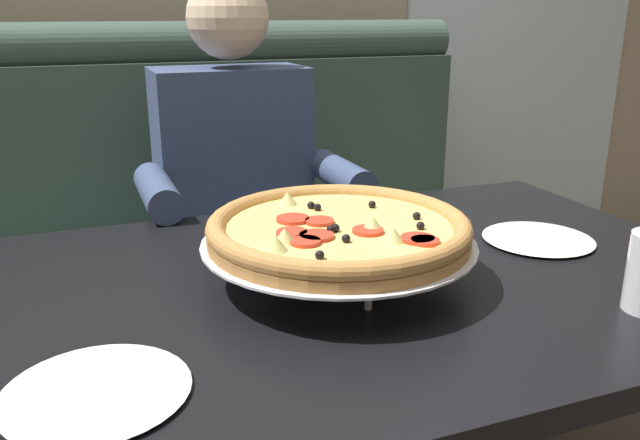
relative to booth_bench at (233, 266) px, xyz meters
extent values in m
cube|color=#384C42|center=(0.00, -0.13, -0.17)|extent=(1.72, 0.60, 0.46)
cube|color=#384C42|center=(0.00, 0.26, 0.29)|extent=(1.72, 0.18, 0.65)
cylinder|color=#384C42|center=(0.00, 0.26, 0.66)|extent=(1.72, 0.14, 0.14)
cube|color=black|center=(0.00, -0.91, 0.30)|extent=(1.38, 0.89, 0.04)
cylinder|color=black|center=(-0.62, -0.54, -0.06)|extent=(0.06, 0.06, 0.68)
cylinder|color=black|center=(0.62, -0.54, -0.06)|extent=(0.06, 0.06, 0.68)
cube|color=#2D3342|center=(-0.03, -0.38, 0.14)|extent=(0.34, 0.40, 0.15)
cylinder|color=#2D3342|center=(-0.13, -0.63, -0.17)|extent=(0.11, 0.11, 0.46)
cylinder|color=#2D3342|center=(0.07, -0.63, -0.17)|extent=(0.11, 0.11, 0.46)
cube|color=#38476B|center=(-0.03, -0.16, 0.34)|extent=(0.40, 0.22, 0.56)
cylinder|color=#38476B|center=(-0.26, -0.38, 0.36)|extent=(0.08, 0.28, 0.08)
cylinder|color=#38476B|center=(0.20, -0.38, 0.36)|extent=(0.08, 0.28, 0.08)
sphere|color=beige|center=(-0.03, -0.18, 0.75)|extent=(0.21, 0.21, 0.21)
sphere|color=gray|center=(-0.03, -0.17, 0.78)|extent=(0.19, 0.19, 0.19)
cylinder|color=silver|center=(-0.03, -1.04, 0.36)|extent=(0.01, 0.01, 0.07)
cylinder|color=silver|center=(-0.13, -0.86, 0.36)|extent=(0.01, 0.01, 0.07)
cylinder|color=silver|center=(0.07, -0.86, 0.36)|extent=(0.01, 0.01, 0.07)
torus|color=silver|center=(-0.03, -0.92, 0.39)|extent=(0.25, 0.25, 0.01)
cylinder|color=silver|center=(-0.03, -0.92, 0.39)|extent=(0.46, 0.46, 0.00)
cylinder|color=#B77F42|center=(-0.03, -0.92, 0.40)|extent=(0.44, 0.44, 0.02)
torus|color=#B77F42|center=(-0.03, -0.92, 0.42)|extent=(0.44, 0.44, 0.03)
cylinder|color=#EFCC6B|center=(-0.03, -0.92, 0.42)|extent=(0.38, 0.38, 0.01)
cylinder|color=red|center=(-0.09, -0.87, 0.43)|extent=(0.06, 0.06, 0.01)
cylinder|color=red|center=(-0.05, -0.90, 0.43)|extent=(0.05, 0.05, 0.01)
cylinder|color=red|center=(-0.09, -0.97, 0.43)|extent=(0.06, 0.06, 0.01)
cylinder|color=red|center=(-0.12, -0.94, 0.43)|extent=(0.05, 0.05, 0.01)
cylinder|color=red|center=(0.00, -0.97, 0.43)|extent=(0.05, 0.05, 0.01)
cylinder|color=red|center=(0.06, -1.03, 0.43)|extent=(0.05, 0.05, 0.01)
cylinder|color=red|center=(-0.11, -0.98, 0.43)|extent=(0.05, 0.05, 0.01)
cylinder|color=red|center=(0.06, -1.05, 0.43)|extent=(0.05, 0.05, 0.01)
sphere|color=black|center=(-0.05, -1.00, 0.43)|extent=(0.01, 0.01, 0.01)
sphere|color=black|center=(0.09, -0.99, 0.43)|extent=(0.01, 0.01, 0.01)
sphere|color=black|center=(-0.05, -0.95, 0.43)|extent=(0.01, 0.01, 0.01)
sphere|color=black|center=(-0.11, -1.05, 0.43)|extent=(0.01, 0.01, 0.01)
sphere|color=black|center=(-0.04, -0.81, 0.43)|extent=(0.01, 0.01, 0.01)
sphere|color=black|center=(-0.06, -0.95, 0.43)|extent=(0.01, 0.01, 0.01)
sphere|color=black|center=(0.02, -0.96, 0.43)|extent=(0.01, 0.01, 0.01)
sphere|color=black|center=(0.11, -0.94, 0.43)|extent=(0.01, 0.01, 0.01)
sphere|color=black|center=(0.07, -0.85, 0.43)|extent=(0.01, 0.01, 0.01)
sphere|color=black|center=(-0.03, -0.83, 0.43)|extent=(0.01, 0.01, 0.01)
cone|color=#CCC675|center=(-0.14, -0.97, 0.44)|extent=(0.04, 0.04, 0.02)
cone|color=#CCC675|center=(0.02, -1.03, 0.44)|extent=(0.04, 0.04, 0.02)
cone|color=#CCC675|center=(-0.07, -0.77, 0.44)|extent=(0.04, 0.04, 0.02)
cone|color=#CCC675|center=(-0.16, -1.00, 0.44)|extent=(0.04, 0.04, 0.02)
cone|color=#CCC675|center=(0.01, -0.96, 0.44)|extent=(0.04, 0.04, 0.02)
cylinder|color=white|center=(0.42, -0.88, 0.33)|extent=(0.15, 0.15, 0.01)
cone|color=white|center=(0.42, -0.88, 0.34)|extent=(0.22, 0.22, 0.01)
cylinder|color=white|center=(-0.44, -1.14, 0.33)|extent=(0.16, 0.16, 0.01)
cone|color=white|center=(-0.44, -1.14, 0.34)|extent=(0.23, 0.23, 0.01)
cylinder|color=black|center=(1.66, 1.34, -0.18)|extent=(0.02, 0.02, 0.44)
cylinder|color=black|center=(1.43, 1.23, -0.18)|extent=(0.02, 0.02, 0.44)
cylinder|color=black|center=(1.77, 1.11, -0.18)|extent=(0.02, 0.02, 0.44)
cylinder|color=black|center=(1.54, 1.00, -0.18)|extent=(0.02, 0.02, 0.44)
cylinder|color=black|center=(1.60, 1.17, 0.05)|extent=(0.40, 0.40, 0.02)
cube|color=black|center=(1.67, 1.03, 0.25)|extent=(0.30, 0.16, 0.42)
camera|label=1|loc=(-0.43, -1.87, 0.77)|focal=36.53mm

